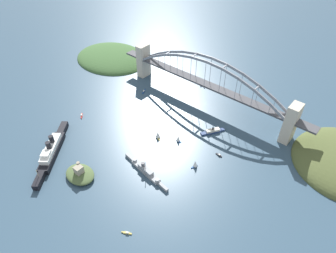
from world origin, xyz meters
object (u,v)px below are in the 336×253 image
small_boat_3 (144,91)px  small_boat_4 (219,155)px  fort_island_mid_harbor (80,174)px  harbor_arch_bridge (207,85)px  small_boat_5 (127,233)px  small_boat_6 (82,116)px  small_boat_2 (178,139)px  naval_cruiser (145,170)px  ocean_liner (52,150)px  seaplane_taxiing_near_bridge (203,85)px  small_boat_1 (158,135)px  small_boat_0 (195,164)px  harbor_ferry_steamer (213,131)px

small_boat_3 → small_boat_4: 159.98m
fort_island_mid_harbor → small_boat_4: (-95.21, -120.16, -3.20)m
harbor_arch_bridge → small_boat_5: size_ratio=32.59×
small_boat_3 → small_boat_6: 97.72m
small_boat_5 → small_boat_2: bearing=-72.0°
naval_cruiser → small_boat_4: naval_cruiser is taller
ocean_liner → fort_island_mid_harbor: 50.97m
seaplane_taxiing_near_bridge → small_boat_3: bearing=50.8°
small_boat_1 → fort_island_mid_harbor: bearing=77.2°
fort_island_mid_harbor → small_boat_5: 85.88m
fort_island_mid_harbor → seaplane_taxiing_near_bridge: size_ratio=3.53×
small_boat_3 → seaplane_taxiing_near_bridge: bearing=-129.2°
naval_cruiser → small_boat_1: size_ratio=6.38×
small_boat_2 → naval_cruiser: bearing=93.4°
small_boat_0 → small_boat_6: bearing=8.5°
naval_cruiser → seaplane_taxiing_near_bridge: 187.74m
naval_cruiser → seaplane_taxiing_near_bridge: size_ratio=7.07×
naval_cruiser → fort_island_mid_harbor: (48.54, 48.44, 0.98)m
small_boat_0 → small_boat_1: size_ratio=0.91×
small_boat_0 → naval_cruiser: bearing=48.6°
naval_cruiser → harbor_ferry_steamer: bearing=-100.7°
fort_island_mid_harbor → small_boat_6: size_ratio=3.64×
small_boat_1 → small_boat_4: (-72.97, -22.25, -4.17)m
harbor_arch_bridge → harbor_ferry_steamer: (-43.11, 45.65, -26.74)m
harbor_ferry_steamer → small_boat_6: (150.08, 84.71, -1.17)m
naval_cruiser → small_boat_3: (108.51, -110.63, -2.21)m
harbor_arch_bridge → small_boat_2: (-20.67, 85.52, -24.63)m
small_boat_3 → small_boat_5: bearing=130.0°
fort_island_mid_harbor → small_boat_1: bearing=-102.8°
harbor_ferry_steamer → small_boat_0: (-16.99, 59.65, 2.53)m
small_boat_5 → small_boat_0: bearing=-89.8°
small_boat_2 → small_boat_3: size_ratio=0.81×
small_boat_0 → seaplane_taxiing_near_bridge: bearing=-58.0°
small_boat_4 → small_boat_6: size_ratio=0.88×
ocean_liner → harbor_ferry_steamer: bearing=-128.5°
small_boat_1 → small_boat_2: 25.25m
harbor_ferry_steamer → small_boat_5: bearing=96.1°
small_boat_1 → small_boat_5: (-62.50, 111.47, -4.24)m
seaplane_taxiing_near_bridge → ocean_liner: bearing=78.2°
fort_island_mid_harbor → small_boat_6: bearing=-37.8°
small_boat_5 → harbor_arch_bridge: bearing=-73.8°
harbor_ferry_steamer → seaplane_taxiing_near_bridge: size_ratio=2.97×
small_boat_3 → small_boat_4: size_ratio=1.35×
fort_island_mid_harbor → naval_cruiser: bearing=-135.1°
fort_island_mid_harbor → small_boat_1: size_ratio=3.18×
fort_island_mid_harbor → small_boat_2: fort_island_mid_harbor is taller
harbor_arch_bridge → fort_island_mid_harbor: (24.30, 194.38, -24.79)m
seaplane_taxiing_near_bridge → small_boat_3: (57.00, 69.90, -1.08)m
small_boat_1 → small_boat_5: small_boat_1 is taller
harbor_arch_bridge → small_boat_4: size_ratio=35.57×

